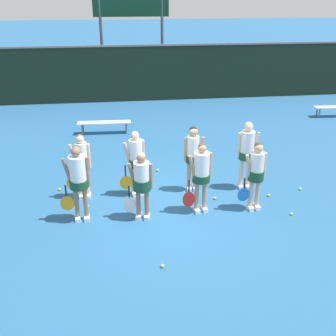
{
  "coord_description": "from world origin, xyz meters",
  "views": [
    {
      "loc": [
        -1.12,
        -8.38,
        4.75
      ],
      "look_at": [
        0.01,
        0.03,
        0.93
      ],
      "focal_mm": 42.0,
      "sensor_mm": 36.0,
      "label": 1
    }
  ],
  "objects_px": {
    "player_4": "(82,162)",
    "tennis_ball_7": "(158,170)",
    "player_6": "(193,153)",
    "player_5": "(136,159)",
    "tennis_ball_5": "(300,189)",
    "tennis_ball_6": "(291,214)",
    "player_7": "(247,149)",
    "tennis_ball_4": "(215,198)",
    "scoreboard": "(131,8)",
    "tennis_ball_2": "(87,206)",
    "bench_courtside": "(104,123)",
    "player_1": "(141,181)",
    "player_2": "(201,172)",
    "tennis_ball_0": "(162,266)",
    "player_3": "(256,171)",
    "tennis_ball_1": "(60,189)",
    "player_0": "(78,177)",
    "tennis_ball_3": "(269,195)"
  },
  "relations": [
    {
      "from": "player_0",
      "to": "tennis_ball_5",
      "type": "height_order",
      "value": "player_0"
    },
    {
      "from": "scoreboard",
      "to": "player_4",
      "type": "relative_size",
      "value": 3.11
    },
    {
      "from": "scoreboard",
      "to": "tennis_ball_1",
      "type": "bearing_deg",
      "value": -103.22
    },
    {
      "from": "player_0",
      "to": "player_1",
      "type": "xyz_separation_m",
      "value": [
        1.37,
        -0.1,
        -0.12
      ]
    },
    {
      "from": "scoreboard",
      "to": "tennis_ball_4",
      "type": "bearing_deg",
      "value": -83.27
    },
    {
      "from": "scoreboard",
      "to": "player_5",
      "type": "height_order",
      "value": "scoreboard"
    },
    {
      "from": "player_4",
      "to": "tennis_ball_2",
      "type": "relative_size",
      "value": 25.67
    },
    {
      "from": "player_1",
      "to": "player_5",
      "type": "xyz_separation_m",
      "value": [
        -0.06,
        1.16,
        0.05
      ]
    },
    {
      "from": "player_6",
      "to": "tennis_ball_0",
      "type": "relative_size",
      "value": 24.69
    },
    {
      "from": "bench_courtside",
      "to": "player_0",
      "type": "height_order",
      "value": "player_0"
    },
    {
      "from": "tennis_ball_0",
      "to": "player_6",
      "type": "bearing_deg",
      "value": 69.41
    },
    {
      "from": "bench_courtside",
      "to": "player_1",
      "type": "xyz_separation_m",
      "value": [
        0.94,
        -6.07,
        0.57
      ]
    },
    {
      "from": "tennis_ball_4",
      "to": "player_6",
      "type": "bearing_deg",
      "value": 127.36
    },
    {
      "from": "player_4",
      "to": "tennis_ball_5",
      "type": "relative_size",
      "value": 23.84
    },
    {
      "from": "bench_courtside",
      "to": "player_1",
      "type": "height_order",
      "value": "player_1"
    },
    {
      "from": "tennis_ball_3",
      "to": "bench_courtside",
      "type": "bearing_deg",
      "value": 127.33
    },
    {
      "from": "scoreboard",
      "to": "player_7",
      "type": "distance_m",
      "value": 11.79
    },
    {
      "from": "player_5",
      "to": "tennis_ball_4",
      "type": "distance_m",
      "value": 2.21
    },
    {
      "from": "tennis_ball_2",
      "to": "player_4",
      "type": "bearing_deg",
      "value": 99.29
    },
    {
      "from": "player_4",
      "to": "player_6",
      "type": "relative_size",
      "value": 0.97
    },
    {
      "from": "player_2",
      "to": "tennis_ball_6",
      "type": "relative_size",
      "value": 25.59
    },
    {
      "from": "tennis_ball_5",
      "to": "tennis_ball_6",
      "type": "xyz_separation_m",
      "value": [
        -0.76,
        -1.18,
        -0.0
      ]
    },
    {
      "from": "player_3",
      "to": "tennis_ball_7",
      "type": "distance_m",
      "value": 3.3
    },
    {
      "from": "scoreboard",
      "to": "tennis_ball_7",
      "type": "height_order",
      "value": "scoreboard"
    },
    {
      "from": "tennis_ball_6",
      "to": "player_1",
      "type": "bearing_deg",
      "value": 174.0
    },
    {
      "from": "bench_courtside",
      "to": "player_1",
      "type": "relative_size",
      "value": 1.21
    },
    {
      "from": "player_0",
      "to": "tennis_ball_7",
      "type": "xyz_separation_m",
      "value": [
        1.99,
        2.38,
        -1.02
      ]
    },
    {
      "from": "player_3",
      "to": "tennis_ball_6",
      "type": "height_order",
      "value": "player_3"
    },
    {
      "from": "player_3",
      "to": "tennis_ball_0",
      "type": "height_order",
      "value": "player_3"
    },
    {
      "from": "player_5",
      "to": "player_6",
      "type": "xyz_separation_m",
      "value": [
        1.45,
        0.07,
        0.04
      ]
    },
    {
      "from": "bench_courtside",
      "to": "tennis_ball_3",
      "type": "height_order",
      "value": "bench_courtside"
    },
    {
      "from": "player_2",
      "to": "tennis_ball_3",
      "type": "height_order",
      "value": "player_2"
    },
    {
      "from": "scoreboard",
      "to": "tennis_ball_7",
      "type": "relative_size",
      "value": 73.12
    },
    {
      "from": "tennis_ball_2",
      "to": "player_7",
      "type": "bearing_deg",
      "value": 7.48
    },
    {
      "from": "player_7",
      "to": "tennis_ball_4",
      "type": "xyz_separation_m",
      "value": [
        -0.92,
        -0.54,
        -1.05
      ]
    },
    {
      "from": "scoreboard",
      "to": "tennis_ball_4",
      "type": "height_order",
      "value": "scoreboard"
    },
    {
      "from": "tennis_ball_1",
      "to": "tennis_ball_4",
      "type": "xyz_separation_m",
      "value": [
        3.9,
        -1.0,
        -0.0
      ]
    },
    {
      "from": "scoreboard",
      "to": "player_3",
      "type": "distance_m",
      "value": 12.84
    },
    {
      "from": "tennis_ball_0",
      "to": "tennis_ball_1",
      "type": "relative_size",
      "value": 1.01
    },
    {
      "from": "player_1",
      "to": "player_6",
      "type": "bearing_deg",
      "value": 53.4
    },
    {
      "from": "player_0",
      "to": "tennis_ball_2",
      "type": "relative_size",
      "value": 27.28
    },
    {
      "from": "tennis_ball_2",
      "to": "tennis_ball_6",
      "type": "bearing_deg",
      "value": -11.91
    },
    {
      "from": "tennis_ball_1",
      "to": "tennis_ball_7",
      "type": "xyz_separation_m",
      "value": [
        2.67,
        0.86,
        0.0
      ]
    },
    {
      "from": "player_1",
      "to": "player_5",
      "type": "relative_size",
      "value": 0.95
    },
    {
      "from": "player_0",
      "to": "tennis_ball_1",
      "type": "xyz_separation_m",
      "value": [
        -0.68,
        1.52,
        -1.02
      ]
    },
    {
      "from": "player_4",
      "to": "tennis_ball_3",
      "type": "distance_m",
      "value": 4.75
    },
    {
      "from": "tennis_ball_7",
      "to": "scoreboard",
      "type": "bearing_deg",
      "value": 90.86
    },
    {
      "from": "player_6",
      "to": "player_5",
      "type": "bearing_deg",
      "value": -178.7
    },
    {
      "from": "bench_courtside",
      "to": "player_5",
      "type": "distance_m",
      "value": 5.02
    },
    {
      "from": "player_4",
      "to": "tennis_ball_7",
      "type": "distance_m",
      "value": 2.55
    }
  ]
}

